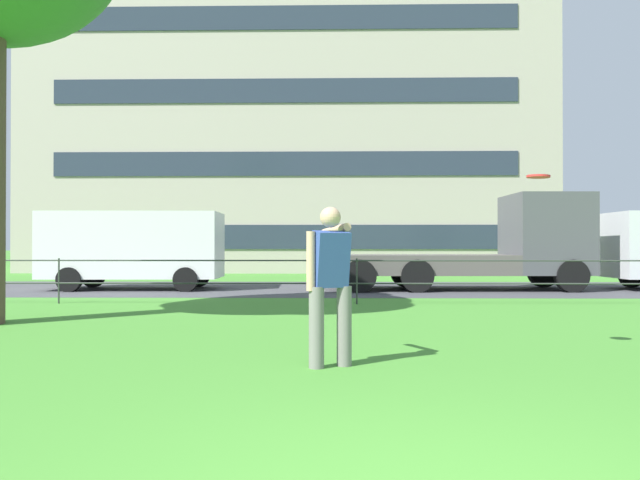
# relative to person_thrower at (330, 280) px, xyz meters

# --- Properties ---
(street_strip) EXTENTS (80.00, 6.61, 0.01)m
(street_strip) POSITION_rel_person_thrower_xyz_m (0.56, 11.79, -0.91)
(street_strip) COLOR #424247
(street_strip) RESTS_ON ground
(park_fence) EXTENTS (39.42, 0.04, 1.00)m
(park_fence) POSITION_rel_person_thrower_xyz_m (0.56, 6.96, -0.23)
(park_fence) COLOR #333833
(park_fence) RESTS_ON ground
(person_thrower) EXTENTS (0.48, 0.88, 1.69)m
(person_thrower) POSITION_rel_person_thrower_xyz_m (0.00, 0.00, 0.00)
(person_thrower) COLOR slate
(person_thrower) RESTS_ON ground
(frisbee) EXTENTS (0.33, 0.33, 0.03)m
(frisbee) POSITION_rel_person_thrower_xyz_m (2.46, 0.79, 1.18)
(frisbee) COLOR red
(panel_van_left) EXTENTS (5.06, 2.23, 2.24)m
(panel_van_left) POSITION_rel_person_thrower_xyz_m (-5.74, 11.32, 0.36)
(panel_van_left) COLOR white
(panel_van_left) RESTS_ON ground
(flatbed_truck_far_right) EXTENTS (7.37, 2.62, 2.75)m
(flatbed_truck_far_right) POSITION_rel_person_thrower_xyz_m (4.73, 11.45, 0.31)
(flatbed_truck_far_right) COLOR #4C4C51
(flatbed_truck_far_right) RESTS_ON ground
(apartment_building_background) EXTENTS (25.37, 12.47, 13.70)m
(apartment_building_background) POSITION_rel_person_thrower_xyz_m (-2.17, 27.54, 5.94)
(apartment_building_background) COLOR #ADA393
(apartment_building_background) RESTS_ON ground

